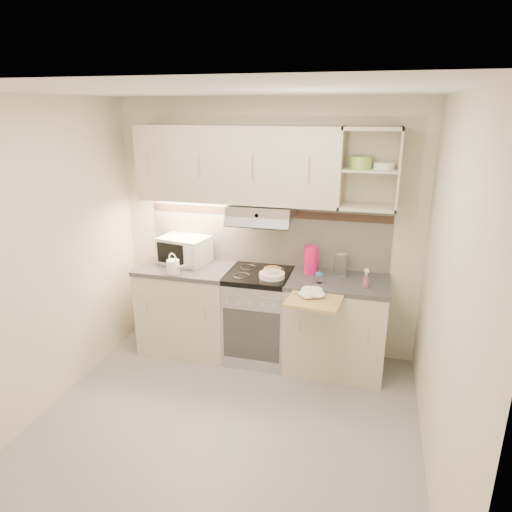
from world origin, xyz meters
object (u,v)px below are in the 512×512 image
at_px(microwave, 185,250).
at_px(spray_bottle, 366,280).
at_px(electric_range, 259,316).
at_px(plate_stack, 272,275).
at_px(glass_jar, 340,264).
at_px(cutting_board, 314,300).
at_px(watering_can, 174,266).
at_px(pink_pitcher, 311,260).

xyz_separation_m(microwave, spray_bottle, (1.80, -0.23, -0.06)).
distance_m(electric_range, plate_stack, 0.50).
bearing_deg(glass_jar, cutting_board, -105.69).
distance_m(watering_can, pink_pitcher, 1.30).
relative_size(electric_range, glass_jar, 3.69).
xyz_separation_m(watering_can, glass_jar, (1.53, 0.33, 0.05)).
bearing_deg(pink_pitcher, microwave, 178.46).
bearing_deg(cutting_board, plate_stack, 146.76).
relative_size(watering_can, spray_bottle, 1.23).
relative_size(pink_pitcher, spray_bottle, 1.44).
bearing_deg(microwave, cutting_board, -11.25).
height_order(electric_range, microwave, microwave).
xyz_separation_m(plate_stack, cutting_board, (0.45, -0.36, -0.05)).
height_order(plate_stack, cutting_board, plate_stack).
bearing_deg(pink_pitcher, glass_jar, -5.09).
height_order(electric_range, glass_jar, glass_jar).
bearing_deg(glass_jar, microwave, 179.49).
relative_size(pink_pitcher, cutting_board, 0.60).
relative_size(electric_range, spray_bottle, 4.89).
relative_size(microwave, pink_pitcher, 1.98).
bearing_deg(microwave, plate_stack, -1.53).
xyz_separation_m(electric_range, plate_stack, (0.15, -0.09, 0.47)).
height_order(watering_can, glass_jar, glass_jar).
distance_m(electric_range, spray_bottle, 1.13).
bearing_deg(plate_stack, spray_bottle, -1.75).
relative_size(glass_jar, cutting_board, 0.56).
distance_m(electric_range, glass_jar, 0.95).
bearing_deg(watering_can, pink_pitcher, 39.86).
bearing_deg(cutting_board, microwave, 163.56).
relative_size(electric_range, pink_pitcher, 3.40).
relative_size(watering_can, pink_pitcher, 0.86).
bearing_deg(watering_can, plate_stack, 32.67).
height_order(microwave, glass_jar, microwave).
height_order(plate_stack, spray_bottle, spray_bottle).
xyz_separation_m(watering_can, cutting_board, (1.37, -0.23, -0.10)).
bearing_deg(cutting_board, electric_range, 148.30).
height_order(pink_pitcher, glass_jar, pink_pitcher).
height_order(plate_stack, pink_pitcher, pink_pitcher).
height_order(spray_bottle, cutting_board, spray_bottle).
distance_m(electric_range, microwave, 1.00).
bearing_deg(glass_jar, plate_stack, -162.01).
bearing_deg(cutting_board, glass_jar, 79.93).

